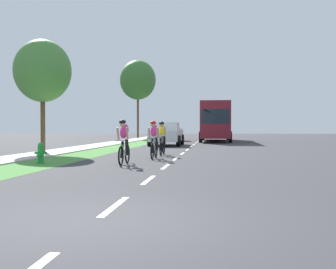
{
  "coord_description": "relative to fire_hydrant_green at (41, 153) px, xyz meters",
  "views": [
    {
      "loc": [
        1.68,
        -5.55,
        1.32
      ],
      "look_at": [
        -0.62,
        14.36,
        0.97
      ],
      "focal_mm": 44.92,
      "sensor_mm": 36.0,
      "label": 1
    }
  ],
  "objects": [
    {
      "name": "sedan_silver",
      "position": [
        6.42,
        42.8,
        0.4
      ],
      "size": [
        1.98,
        4.3,
        1.52
      ],
      "color": "#A5A8AD",
      "rests_on": "ground_plane"
    },
    {
      "name": "pickup_white",
      "position": [
        2.76,
        15.2,
        0.46
      ],
      "size": [
        2.22,
        5.1,
        1.64
      ],
      "color": "silver",
      "rests_on": "ground_plane"
    },
    {
      "name": "cyclist_trailing",
      "position": [
        3.71,
        2.78,
        0.44
      ],
      "size": [
        0.42,
        1.72,
        1.58
      ],
      "color": "black",
      "rests_on": "ground_plane"
    },
    {
      "name": "cyclist_lead",
      "position": [
        3.06,
        -0.0,
        0.44
      ],
      "size": [
        0.42,
        1.72,
        1.58
      ],
      "color": "black",
      "rests_on": "ground_plane"
    },
    {
      "name": "street_tree_far",
      "position": [
        -2.89,
        34.25,
        6.48
      ],
      "size": [
        4.21,
        4.21,
        9.19
      ],
      "color": "brown",
      "rests_on": "ground_plane"
    },
    {
      "name": "grass_verge",
      "position": [
        0.0,
        11.08,
        -0.37
      ],
      "size": [
        2.1,
        70.0,
        0.01
      ],
      "primitive_type": "cube",
      "color": "#478438",
      "rests_on": "ground_plane"
    },
    {
      "name": "bus_maroon",
      "position": [
        6.21,
        25.13,
        1.61
      ],
      "size": [
        2.78,
        11.6,
        3.48
      ],
      "color": "maroon",
      "rests_on": "ground_plane"
    },
    {
      "name": "cyclist_distant",
      "position": [
        3.77,
        5.01,
        0.44
      ],
      "size": [
        0.42,
        1.72,
        1.58
      ],
      "color": "black",
      "rests_on": "ground_plane"
    },
    {
      "name": "lane_markings_center",
      "position": [
        4.61,
        15.08,
        -0.37
      ],
      "size": [
        0.12,
        54.3,
        0.01
      ],
      "color": "white",
      "rests_on": "ground_plane"
    },
    {
      "name": "sidewalk_concrete",
      "position": [
        -2.04,
        11.08,
        -0.37
      ],
      "size": [
        1.99,
        70.0,
        0.1
      ],
      "primitive_type": "cube",
      "color": "#B2ADA3",
      "rests_on": "ground_plane"
    },
    {
      "name": "street_tree_near",
      "position": [
        -2.7,
        6.52,
        3.86
      ],
      "size": [
        2.96,
        2.96,
        5.88
      ],
      "color": "brown",
      "rests_on": "ground_plane"
    },
    {
      "name": "fire_hydrant_green",
      "position": [
        0.0,
        0.0,
        0.0
      ],
      "size": [
        0.44,
        0.38,
        0.76
      ],
      "color": "#1E8C33",
      "rests_on": "ground_plane"
    },
    {
      "name": "ground_plane",
      "position": [
        4.61,
        11.08,
        -0.37
      ],
      "size": [
        120.0,
        120.0,
        0.0
      ],
      "primitive_type": "plane",
      "color": "#38383A"
    }
  ]
}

